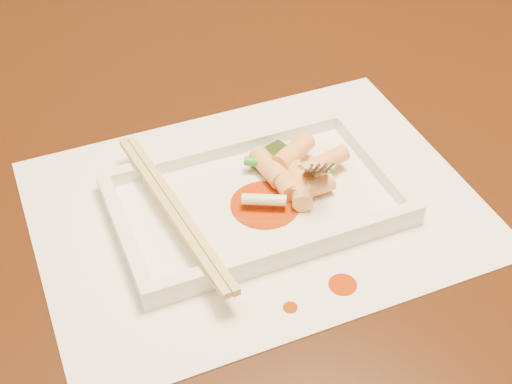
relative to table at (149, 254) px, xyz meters
name	(u,v)px	position (x,y,z in m)	size (l,w,h in m)	color
table	(149,254)	(0.00, 0.00, 0.00)	(1.40, 0.90, 0.75)	black
placemat	(256,207)	(0.09, -0.08, 0.10)	(0.40, 0.30, 0.00)	white
sauce_splatter_a	(343,285)	(0.12, -0.19, 0.10)	(0.02, 0.02, 0.00)	#A32F04
sauce_splatter_b	(290,307)	(0.07, -0.20, 0.10)	(0.01, 0.01, 0.00)	#A32F04
plate_base	(256,203)	(0.09, -0.08, 0.11)	(0.26, 0.16, 0.01)	white
plate_rim_far	(227,148)	(0.09, 0.00, 0.12)	(0.26, 0.01, 0.01)	white
plate_rim_near	(290,249)	(0.09, -0.15, 0.12)	(0.26, 0.01, 0.01)	white
plate_rim_left	(124,232)	(-0.03, -0.08, 0.12)	(0.01, 0.14, 0.01)	white
plate_rim_right	(375,161)	(0.22, -0.08, 0.12)	(0.01, 0.14, 0.01)	white
veg_piece	(274,159)	(0.13, -0.04, 0.12)	(0.04, 0.03, 0.01)	black
scallion_white	(264,199)	(0.09, -0.09, 0.12)	(0.01, 0.01, 0.04)	#EAEACC
scallion_green	(289,165)	(0.13, -0.06, 0.12)	(0.01, 0.01, 0.09)	#278D16
chopstick_a	(169,210)	(0.01, -0.08, 0.13)	(0.01, 0.22, 0.01)	#D6BB6B
chopstick_b	(178,208)	(0.02, -0.08, 0.13)	(0.01, 0.22, 0.01)	#D6BB6B
fork	(320,106)	(0.16, -0.06, 0.18)	(0.09, 0.10, 0.14)	silver
sauce_blob_0	(265,205)	(0.10, -0.09, 0.11)	(0.06, 0.06, 0.00)	#A32F04
rice_cake_0	(302,189)	(0.13, -0.09, 0.12)	(0.02, 0.02, 0.04)	#FDBF76
rice_cake_1	(313,187)	(0.14, -0.09, 0.12)	(0.02, 0.02, 0.04)	#FDBF76
rice_cake_2	(293,152)	(0.14, -0.04, 0.13)	(0.02, 0.02, 0.05)	#FDBF76
rice_cake_3	(269,168)	(0.12, -0.05, 0.12)	(0.02, 0.02, 0.05)	#FDBF76
rice_cake_4	(283,181)	(0.12, -0.07, 0.12)	(0.02, 0.02, 0.04)	#FDBF76
rice_cake_5	(324,162)	(0.16, -0.07, 0.13)	(0.02, 0.02, 0.05)	#FDBF76
rice_cake_6	(306,179)	(0.14, -0.08, 0.12)	(0.02, 0.02, 0.05)	#FDBF76
rice_cake_7	(296,177)	(0.13, -0.07, 0.12)	(0.02, 0.02, 0.05)	#FDBF76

